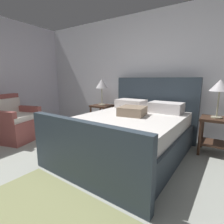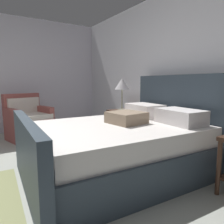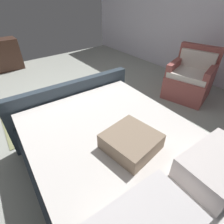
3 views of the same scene
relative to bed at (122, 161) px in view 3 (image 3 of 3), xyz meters
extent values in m
cube|color=#A3A79D|center=(-0.14, -1.72, -0.36)|extent=(5.87, 5.78, 0.02)
cube|color=silver|center=(-3.14, -1.72, 0.93)|extent=(0.12, 5.90, 2.56)
cube|color=#303C47|center=(0.00, -0.06, -0.15)|extent=(1.66, 2.03, 0.40)
cube|color=#303C47|center=(-0.06, -1.08, 0.03)|extent=(1.68, 0.19, 0.77)
cube|color=silver|center=(0.00, -0.06, 0.16)|extent=(1.57, 1.96, 0.22)
cube|color=silver|center=(-0.32, 0.65, 0.36)|extent=(0.58, 0.39, 0.18)
cube|color=gray|center=(-0.01, 0.09, 0.34)|extent=(0.45, 0.45, 0.14)
cube|color=#994C47|center=(-2.19, -0.66, -0.14)|extent=(0.88, 0.88, 0.42)
cube|color=silver|center=(-2.19, -0.66, 0.12)|extent=(0.81, 0.81, 0.10)
cube|color=#994C47|center=(-2.49, -0.74, 0.31)|extent=(0.30, 0.73, 0.48)
cube|color=silver|center=(-2.40, -0.71, 0.28)|extent=(0.25, 0.62, 0.36)
cube|color=#994C47|center=(-2.11, -0.96, 0.18)|extent=(0.65, 0.26, 0.22)
cube|color=#994C47|center=(-2.27, -0.36, 0.18)|extent=(0.65, 0.26, 0.22)
cube|color=#8A8F5D|center=(0.00, -1.69, -0.35)|extent=(1.70, 1.10, 0.01)
camera|label=1|loc=(1.18, -2.40, 0.85)|focal=27.43mm
camera|label=2|loc=(2.07, -1.44, 0.78)|focal=33.48mm
camera|label=3|loc=(0.75, 0.82, 1.38)|focal=28.12mm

